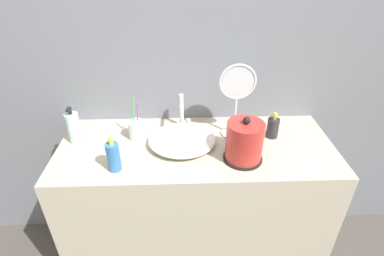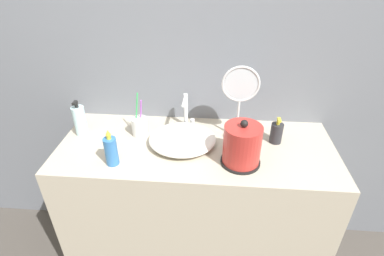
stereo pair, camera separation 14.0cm
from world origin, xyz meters
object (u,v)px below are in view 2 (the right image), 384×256
(faucet, at_px, (186,110))
(electric_kettle, at_px, (242,146))
(lotion_bottle, at_px, (276,133))
(vanity_mirror, at_px, (239,99))
(shampoo_bottle, at_px, (111,151))
(toothbrush_cup, at_px, (140,126))
(mouthwash_bottle, at_px, (80,121))

(faucet, xyz_separation_m, electric_kettle, (0.27, -0.28, -0.01))
(lotion_bottle, bearing_deg, vanity_mirror, 171.44)
(lotion_bottle, relative_size, shampoo_bottle, 0.78)
(faucet, distance_m, vanity_mirror, 0.29)
(toothbrush_cup, distance_m, vanity_mirror, 0.52)
(electric_kettle, bearing_deg, faucet, 133.36)
(electric_kettle, xyz_separation_m, mouthwash_bottle, (-0.79, 0.17, -0.01))
(faucet, xyz_separation_m, shampoo_bottle, (-0.30, -0.34, -0.03))
(lotion_bottle, xyz_separation_m, shampoo_bottle, (-0.75, -0.23, 0.02))
(mouthwash_bottle, bearing_deg, vanity_mirror, 2.69)
(vanity_mirror, bearing_deg, toothbrush_cup, -178.23)
(electric_kettle, height_order, toothbrush_cup, toothbrush_cup)
(lotion_bottle, height_order, vanity_mirror, vanity_mirror)
(faucet, bearing_deg, vanity_mirror, -16.51)
(shampoo_bottle, relative_size, vanity_mirror, 0.47)
(faucet, relative_size, mouthwash_bottle, 0.98)
(toothbrush_cup, xyz_separation_m, lotion_bottle, (0.68, -0.01, 0.00))
(toothbrush_cup, relative_size, shampoo_bottle, 1.28)
(lotion_bottle, distance_m, shampoo_bottle, 0.78)
(toothbrush_cup, distance_m, shampoo_bottle, 0.26)
(faucet, distance_m, lotion_bottle, 0.46)
(shampoo_bottle, relative_size, mouthwash_bottle, 0.92)
(faucet, height_order, vanity_mirror, vanity_mirror)
(lotion_bottle, bearing_deg, faucet, 166.80)
(mouthwash_bottle, bearing_deg, toothbrush_cup, 4.20)
(faucet, distance_m, mouthwash_bottle, 0.54)
(lotion_bottle, distance_m, vanity_mirror, 0.25)
(toothbrush_cup, height_order, vanity_mirror, vanity_mirror)
(electric_kettle, relative_size, lotion_bottle, 1.60)
(vanity_mirror, bearing_deg, faucet, 163.49)
(shampoo_bottle, distance_m, vanity_mirror, 0.63)
(electric_kettle, xyz_separation_m, lotion_bottle, (0.18, 0.18, -0.04))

